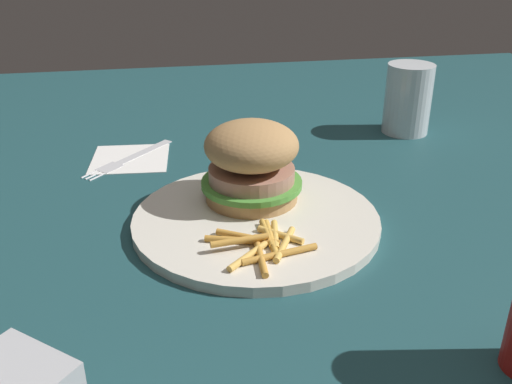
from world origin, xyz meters
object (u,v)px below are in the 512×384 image
object	(u,v)px
sandwich	(252,161)
fries_pile	(263,243)
napkin	(130,158)
plate	(256,220)
drink_glass	(407,103)
fork	(129,157)

from	to	relation	value
sandwich	fries_pile	size ratio (longest dim) A/B	1.08
napkin	fries_pile	bearing A→B (deg)	115.63
plate	napkin	bearing A→B (deg)	-57.14
plate	drink_glass	world-z (taller)	drink_glass
fork	drink_glass	size ratio (longest dim) A/B	1.24
napkin	fork	bearing A→B (deg)	47.55
fork	sandwich	bearing A→B (deg)	129.75
fries_pile	napkin	distance (m)	0.33
sandwich	fries_pile	world-z (taller)	sandwich
fries_pile	drink_glass	xyz separation A→B (m)	(-0.30, -0.34, 0.03)
sandwich	fork	xyz separation A→B (m)	(0.15, -0.18, -0.06)
plate	fork	bearing A→B (deg)	-56.81
plate	fork	xyz separation A→B (m)	(0.15, -0.23, -0.00)
plate	drink_glass	distance (m)	0.40
fries_pile	napkin	size ratio (longest dim) A/B	1.03
fork	drink_glass	world-z (taller)	drink_glass
plate	sandwich	size ratio (longest dim) A/B	2.33
napkin	fork	world-z (taller)	fork
sandwich	fries_pile	xyz separation A→B (m)	(0.01, 0.11, -0.04)
plate	sandwich	world-z (taller)	sandwich
fries_pile	drink_glass	bearing A→B (deg)	-131.92
napkin	sandwich	bearing A→B (deg)	129.37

